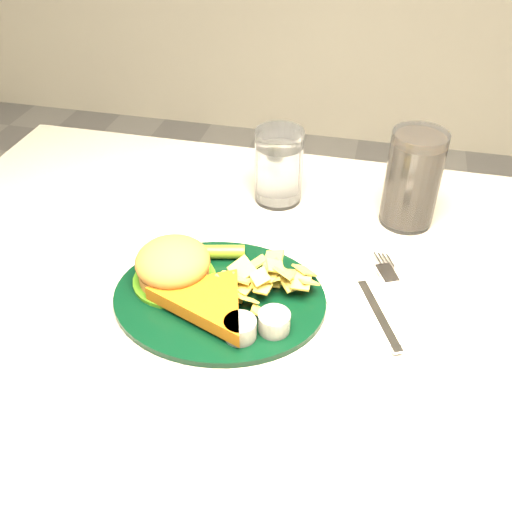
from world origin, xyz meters
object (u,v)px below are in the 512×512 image
at_px(table, 277,449).
at_px(dinner_plate, 219,282).
at_px(cola_glass, 413,179).
at_px(fork_napkin, 379,310).
at_px(water_glass, 279,166).

height_order(table, dinner_plate, dinner_plate).
bearing_deg(cola_glass, fork_napkin, -96.63).
distance_m(dinner_plate, fork_napkin, 0.21).
height_order(table, water_glass, water_glass).
relative_size(table, water_glass, 9.63).
distance_m(table, dinner_plate, 0.42).
bearing_deg(fork_napkin, table, 150.57).
bearing_deg(dinner_plate, table, 20.30).
bearing_deg(dinner_plate, fork_napkin, 3.13).
distance_m(dinner_plate, water_glass, 0.27).
bearing_deg(cola_glass, water_glass, 175.43).
bearing_deg(water_glass, fork_napkin, -52.57).
relative_size(table, cola_glass, 7.80).
height_order(cola_glass, fork_napkin, cola_glass).
height_order(dinner_plate, cola_glass, cola_glass).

